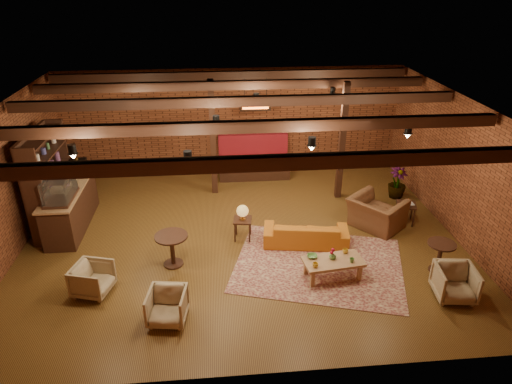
{
  "coord_description": "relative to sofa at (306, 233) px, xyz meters",
  "views": [
    {
      "loc": [
        -0.52,
        -9.14,
        5.71
      ],
      "look_at": [
        0.35,
        0.2,
        1.12
      ],
      "focal_mm": 32.0,
      "sensor_mm": 36.0,
      "label": 1
    }
  ],
  "objects": [
    {
      "name": "ceiling",
      "position": [
        -1.45,
        0.31,
        2.92
      ],
      "size": [
        10.0,
        8.0,
        0.02
      ],
      "primitive_type": "cube",
      "color": "black",
      "rests_on": "wall_back"
    },
    {
      "name": "wall_back",
      "position": [
        -1.45,
        4.31,
        1.32
      ],
      "size": [
        10.0,
        0.02,
        3.2
      ],
      "primitive_type": "cube",
      "color": "brown",
      "rests_on": "ground"
    },
    {
      "name": "plant_tall",
      "position": [
        2.95,
        2.13,
        1.04
      ],
      "size": [
        1.81,
        1.81,
        2.64
      ],
      "primitive_type": "imported",
      "rotation": [
        0.0,
        0.0,
        0.26
      ],
      "color": "#4C7F4C",
      "rests_on": "floor"
    },
    {
      "name": "wall_right",
      "position": [
        3.55,
        0.31,
        1.32
      ],
      "size": [
        0.02,
        8.0,
        3.2
      ],
      "primitive_type": "cube",
      "color": "brown",
      "rests_on": "ground"
    },
    {
      "name": "rug",
      "position": [
        0.12,
        -0.87,
        -0.27
      ],
      "size": [
        4.11,
        3.55,
        0.01
      ],
      "primitive_type": "cube",
      "rotation": [
        0.0,
        0.0,
        -0.29
      ],
      "color": "maroon",
      "rests_on": "floor"
    },
    {
      "name": "plant_counter",
      "position": [
        -5.45,
        1.51,
        0.94
      ],
      "size": [
        0.35,
        0.39,
        0.3
      ],
      "primitive_type": "imported",
      "color": "#337F33",
      "rests_on": "service_counter"
    },
    {
      "name": "armchair_right",
      "position": [
        1.85,
        0.57,
        0.24
      ],
      "size": [
        1.36,
        1.42,
        1.05
      ],
      "primitive_type": "imported",
      "rotation": [
        0.0,
        0.0,
        2.27
      ],
      "color": "brown",
      "rests_on": "floor"
    },
    {
      "name": "service_sign",
      "position": [
        -0.85,
        3.41,
        2.07
      ],
      "size": [
        0.86,
        0.06,
        0.3
      ],
      "primitive_type": "cube",
      "color": "orange",
      "rests_on": "ceiling"
    },
    {
      "name": "ceiling_beams",
      "position": [
        -1.45,
        0.31,
        2.8
      ],
      "size": [
        9.8,
        6.4,
        0.22
      ],
      "primitive_type": null,
      "color": "black",
      "rests_on": "ceiling"
    },
    {
      "name": "armchair_far",
      "position": [
        2.47,
        -2.16,
        0.09
      ],
      "size": [
        0.79,
        0.75,
        0.74
      ],
      "primitive_type": "imported",
      "rotation": [
        0.0,
        0.0,
        -0.12
      ],
      "color": "beige",
      "rests_on": "floor"
    },
    {
      "name": "side_table_book",
      "position": [
        2.64,
        0.73,
        0.2
      ],
      "size": [
        0.57,
        0.57,
        0.54
      ],
      "rotation": [
        0.0,
        0.0,
        -0.28
      ],
      "color": "black",
      "rests_on": "floor"
    },
    {
      "name": "shelving_hutch",
      "position": [
        -5.95,
        1.41,
        0.92
      ],
      "size": [
        0.52,
        2.0,
        2.4
      ],
      "primitive_type": null,
      "color": "black",
      "rests_on": "ground"
    },
    {
      "name": "round_table_left",
      "position": [
        -2.98,
        -0.57,
        0.21
      ],
      "size": [
        0.7,
        0.7,
        0.73
      ],
      "color": "black",
      "rests_on": "floor"
    },
    {
      "name": "armchair_a",
      "position": [
        -4.46,
        -1.37,
        0.06
      ],
      "size": [
        0.79,
        0.82,
        0.69
      ],
      "primitive_type": "imported",
      "rotation": [
        0.0,
        0.0,
        1.29
      ],
      "color": "beige",
      "rests_on": "floor"
    },
    {
      "name": "post_left",
      "position": [
        -2.05,
        2.91,
        1.32
      ],
      "size": [
        0.16,
        0.16,
        3.2
      ],
      "primitive_type": "cube",
      "color": "black",
      "rests_on": "ground"
    },
    {
      "name": "service_counter",
      "position": [
        -5.55,
        1.31,
        0.52
      ],
      "size": [
        0.8,
        2.5,
        1.6
      ],
      "primitive_type": null,
      "color": "black",
      "rests_on": "ground"
    },
    {
      "name": "round_table_right",
      "position": [
        2.56,
        -1.31,
        0.17
      ],
      "size": [
        0.58,
        0.58,
        0.67
      ],
      "color": "black",
      "rests_on": "floor"
    },
    {
      "name": "side_table_lamp",
      "position": [
        -1.43,
        0.35,
        0.39
      ],
      "size": [
        0.47,
        0.47,
        0.87
      ],
      "rotation": [
        0.0,
        0.0,
        -0.14
      ],
      "color": "black",
      "rests_on": "floor"
    },
    {
      "name": "ceiling_spotlights",
      "position": [
        -1.45,
        0.31,
        2.58
      ],
      "size": [
        6.4,
        4.4,
        0.28
      ],
      "primitive_type": null,
      "color": "black",
      "rests_on": "ceiling"
    },
    {
      "name": "sofa",
      "position": [
        0.0,
        0.0,
        0.0
      ],
      "size": [
        2.02,
        1.04,
        0.56
      ],
      "primitive_type": "imported",
      "rotation": [
        0.0,
        0.0,
        2.99
      ],
      "color": "#B76319",
      "rests_on": "floor"
    },
    {
      "name": "ceiling_pipe",
      "position": [
        -1.45,
        1.91,
        2.57
      ],
      "size": [
        9.6,
        0.12,
        0.12
      ],
      "primitive_type": "cylinder",
      "rotation": [
        0.0,
        1.57,
        0.0
      ],
      "color": "black",
      "rests_on": "ceiling"
    },
    {
      "name": "armchair_b",
      "position": [
        -2.96,
        -2.31,
        0.06
      ],
      "size": [
        0.75,
        0.71,
        0.69
      ],
      "primitive_type": "imported",
      "rotation": [
        0.0,
        0.0,
        -0.14
      ],
      "color": "beige",
      "rests_on": "floor"
    },
    {
      "name": "coffee_table",
      "position": [
        0.29,
        -1.32,
        0.09
      ],
      "size": [
        1.27,
        0.75,
        0.66
      ],
      "rotation": [
        0.0,
        0.0,
        0.13
      ],
      "color": "olive",
      "rests_on": "floor"
    },
    {
      "name": "post_right",
      "position": [
        1.35,
        2.31,
        1.32
      ],
      "size": [
        0.16,
        0.16,
        3.2
      ],
      "primitive_type": "cube",
      "color": "black",
      "rests_on": "ground"
    },
    {
      "name": "wall_front",
      "position": [
        -1.45,
        -3.69,
        1.32
      ],
      "size": [
        10.0,
        0.02,
        3.2
      ],
      "primitive_type": "cube",
      "color": "brown",
      "rests_on": "ground"
    },
    {
      "name": "banquette",
      "position": [
        -0.85,
        3.86,
        0.22
      ],
      "size": [
        2.1,
        0.7,
        1.0
      ],
      "primitive_type": null,
      "color": "maroon",
      "rests_on": "ground"
    },
    {
      "name": "floor",
      "position": [
        -1.45,
        0.31,
        -0.28
      ],
      "size": [
        10.0,
        10.0,
        0.0
      ],
      "primitive_type": "plane",
      "color": "#3F250F",
      "rests_on": "ground"
    },
    {
      "name": "wall_left",
      "position": [
        -6.45,
        0.31,
        1.32
      ],
      "size": [
        0.02,
        8.0,
        3.2
      ],
      "primitive_type": "cube",
      "color": "brown",
      "rests_on": "ground"
    }
  ]
}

